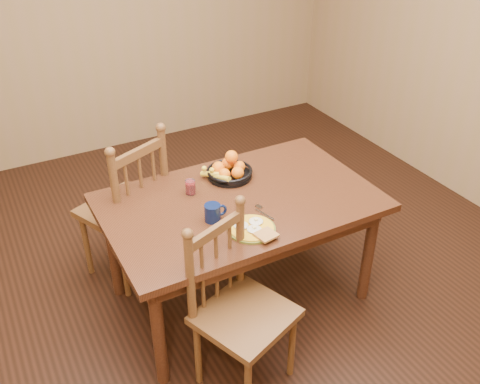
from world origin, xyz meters
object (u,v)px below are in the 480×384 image
chair_near (239,309)px  breakfast_plate (252,228)px  chair_far (128,209)px  fruit_bowl (229,170)px  dining_table (240,211)px  coffee_mug (213,212)px

chair_near → breakfast_plate: size_ratio=3.38×
chair_far → chair_near: size_ratio=1.08×
chair_far → fruit_bowl: 0.72m
breakfast_plate → fruit_bowl: size_ratio=0.91×
chair_far → fruit_bowl: (0.59, -0.30, 0.27)m
chair_far → fruit_bowl: bearing=129.3°
dining_table → chair_far: size_ratio=1.49×
dining_table → breakfast_plate: breakfast_plate is taller
chair_near → coffee_mug: size_ratio=7.47×
dining_table → breakfast_plate: bearing=-106.3°
dining_table → fruit_bowl: 0.30m
dining_table → chair_far: 0.78m
breakfast_plate → fruit_bowl: fruit_bowl is taller
breakfast_plate → coffee_mug: (-0.14, 0.19, 0.04)m
chair_near → coffee_mug: bearing=59.4°
fruit_bowl → chair_far: bearing=153.4°
chair_far → coffee_mug: size_ratio=8.03×
dining_table → fruit_bowl: bearing=76.9°
dining_table → coffee_mug: coffee_mug is taller
dining_table → chair_near: bearing=-118.8°
chair_near → breakfast_plate: (0.22, 0.25, 0.28)m
chair_far → coffee_mug: chair_far is taller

